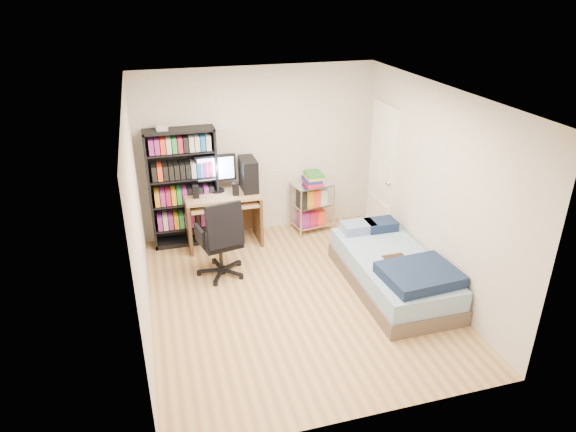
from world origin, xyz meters
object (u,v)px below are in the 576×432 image
object	(u,v)px
media_shelf	(184,187)
computer_desk	(229,196)
office_chair	(222,252)
bed	(394,271)

from	to	relation	value
media_shelf	computer_desk	bearing A→B (deg)	-11.37
computer_desk	office_chair	distance (m)	1.06
computer_desk	bed	world-z (taller)	computer_desk
computer_desk	bed	distance (m)	2.59
office_chair	media_shelf	bearing A→B (deg)	96.40
media_shelf	office_chair	distance (m)	1.25
computer_desk	office_chair	bearing A→B (deg)	-106.27
bed	computer_desk	bearing A→B (deg)	133.43
media_shelf	computer_desk	distance (m)	0.66
computer_desk	bed	xyz separation A→B (m)	(1.75, -1.85, -0.47)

